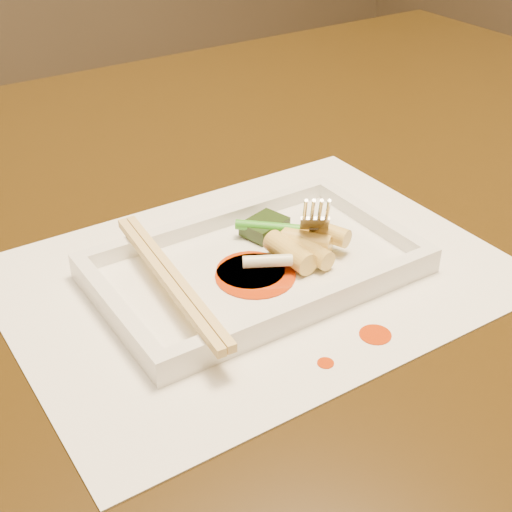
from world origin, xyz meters
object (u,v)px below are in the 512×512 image
table (228,278)px  chopstick_a (165,279)px  plate_base (256,270)px  fork (315,157)px  placemat (256,275)px

table → chopstick_a: chopstick_a is taller
table → plate_base: bearing=-111.4°
plate_base → chopstick_a: chopstick_a is taller
plate_base → fork: bearing=14.4°
table → plate_base: (-0.05, -0.14, 0.11)m
table → fork: 0.22m
fork → chopstick_a: bearing=-173.2°
placemat → plate_base: (0.00, 0.00, 0.00)m
table → fork: (0.02, -0.12, 0.18)m
table → chopstick_a: 0.23m
plate_base → table: bearing=68.6°
placemat → plate_base: bearing=0.0°
table → placemat: placemat is taller
plate_base → chopstick_a: size_ratio=1.32×
chopstick_a → fork: size_ratio=1.40×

